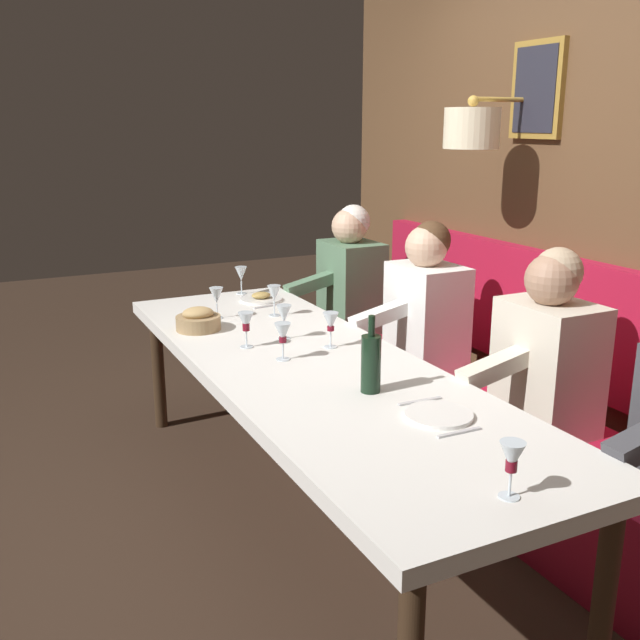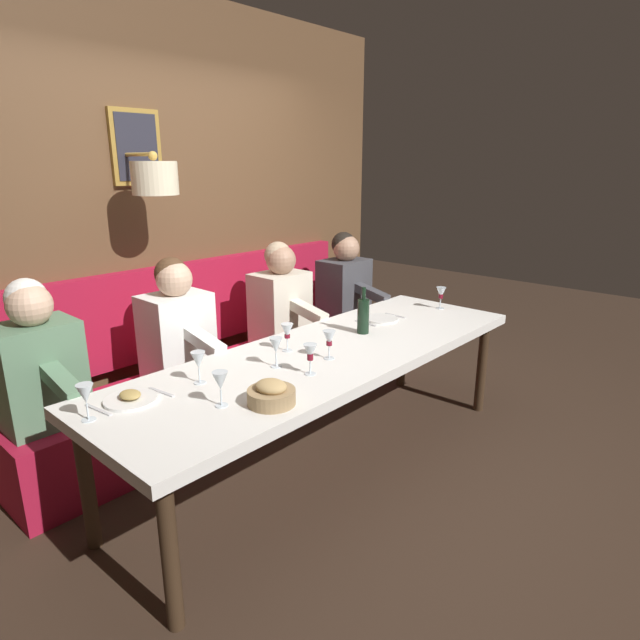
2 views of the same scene
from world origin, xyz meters
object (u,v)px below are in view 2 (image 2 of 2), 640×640
at_px(wine_glass_2, 276,346).
at_px(wine_bottle, 363,316).
at_px(diner_middle, 177,325).
at_px(dining_table, 328,360).
at_px(wine_glass_6, 220,382).
at_px(bread_bowl, 271,394).
at_px(diner_far, 37,360).
at_px(wine_glass_1, 310,353).
at_px(wine_glass_4, 441,294).
at_px(diner_near, 281,299).
at_px(wine_glass_7, 287,332).
at_px(wine_glass_0, 329,339).
at_px(diner_nearest, 345,283).
at_px(wine_glass_3, 85,395).
at_px(wine_glass_5, 198,361).

distance_m(wine_glass_2, wine_bottle, 0.78).
bearing_deg(diner_middle, dining_table, -153.55).
bearing_deg(wine_glass_6, bread_bowl, -132.44).
height_order(diner_far, wine_glass_1, diner_far).
height_order(wine_glass_2, wine_glass_4, same).
relative_size(diner_far, wine_glass_2, 4.82).
bearing_deg(diner_near, wine_glass_4, -137.88).
bearing_deg(wine_glass_4, wine_glass_7, 82.78).
bearing_deg(wine_glass_4, wine_glass_1, 95.80).
height_order(wine_glass_6, wine_glass_7, same).
distance_m(diner_middle, bread_bowl, 1.19).
bearing_deg(wine_glass_0, wine_glass_6, 92.80).
xyz_separation_m(dining_table, wine_glass_1, (-0.17, 0.33, 0.18)).
bearing_deg(wine_glass_1, bread_bowl, 106.50).
distance_m(wine_glass_1, wine_glass_6, 0.54).
height_order(diner_nearest, diner_near, same).
relative_size(wine_glass_0, wine_bottle, 0.55).
distance_m(diner_middle, wine_glass_6, 1.10).
bearing_deg(wine_glass_2, wine_bottle, -88.67).
bearing_deg(dining_table, wine_glass_1, 116.69).
relative_size(dining_table, wine_glass_1, 17.31).
distance_m(diner_near, wine_glass_6, 1.67).
xyz_separation_m(wine_glass_1, wine_bottle, (0.23, -0.73, 0.00)).
bearing_deg(diner_far, wine_glass_0, -129.60).
bearing_deg(dining_table, wine_glass_6, 98.29).
relative_size(dining_table, wine_glass_4, 17.31).
relative_size(wine_glass_0, wine_glass_6, 1.00).
xyz_separation_m(wine_glass_0, bread_bowl, (-0.19, 0.61, -0.07)).
xyz_separation_m(wine_glass_2, wine_glass_3, (0.14, 0.96, 0.00)).
height_order(dining_table, wine_glass_3, wine_glass_3).
relative_size(diner_far, wine_bottle, 2.64).
xyz_separation_m(diner_nearest, wine_glass_5, (-0.72, 2.00, 0.04)).
height_order(wine_glass_7, bread_bowl, wine_glass_7).
distance_m(diner_far, bread_bowl, 1.29).
distance_m(wine_glass_1, wine_glass_2, 0.21).
height_order(diner_far, wine_glass_7, diner_far).
xyz_separation_m(diner_middle, wine_glass_5, (-0.72, 0.35, 0.04)).
relative_size(wine_glass_2, wine_glass_6, 1.00).
xyz_separation_m(diner_far, wine_glass_1, (-1.05, -0.94, 0.04)).
xyz_separation_m(diner_middle, wine_glass_3, (-0.70, 0.90, 0.04)).
bearing_deg(wine_glass_3, wine_bottle, -94.03).
relative_size(wine_glass_5, wine_glass_6, 1.00).
height_order(wine_glass_1, wine_glass_3, same).
height_order(diner_near, wine_glass_1, diner_near).
xyz_separation_m(dining_table, wine_bottle, (0.06, -0.40, 0.18)).
distance_m(wine_glass_0, bread_bowl, 0.64).
distance_m(diner_near, wine_glass_0, 1.12).
distance_m(diner_nearest, bread_bowl, 2.24).
bearing_deg(diner_nearest, diner_middle, 90.00).
bearing_deg(wine_glass_6, wine_glass_5, -16.94).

